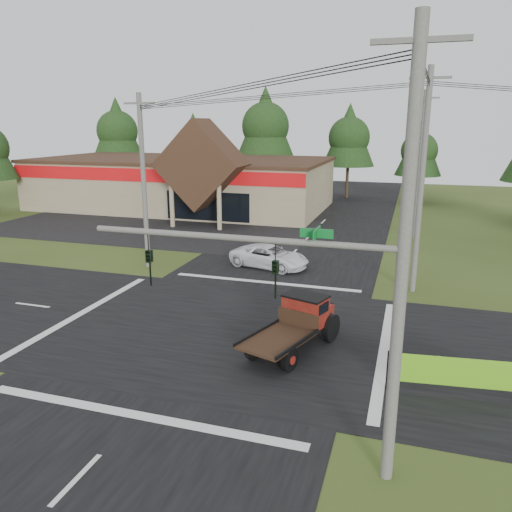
% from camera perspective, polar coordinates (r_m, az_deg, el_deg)
% --- Properties ---
extents(ground, '(120.00, 120.00, 0.00)m').
position_cam_1_polar(ground, '(22.17, -4.11, -8.39)').
color(ground, '#304017').
rests_on(ground, ground).
extents(road_ns, '(12.00, 120.00, 0.02)m').
position_cam_1_polar(road_ns, '(22.17, -4.11, -8.37)').
color(road_ns, black).
rests_on(road_ns, ground).
extents(road_ew, '(120.00, 12.00, 0.02)m').
position_cam_1_polar(road_ew, '(22.17, -4.11, -8.36)').
color(road_ew, black).
rests_on(road_ew, ground).
extents(parking_apron, '(28.00, 14.00, 0.02)m').
position_cam_1_polar(parking_apron, '(44.49, -12.02, 3.25)').
color(parking_apron, black).
rests_on(parking_apron, ground).
extents(cvs_building, '(30.40, 18.20, 9.19)m').
position_cam_1_polar(cvs_building, '(54.11, -8.29, 8.42)').
color(cvs_building, gray).
rests_on(cvs_building, ground).
extents(traffic_signal_mast, '(8.12, 0.24, 7.00)m').
position_cam_1_polar(traffic_signal_mast, '(12.33, 8.13, -5.82)').
color(traffic_signal_mast, '#595651').
rests_on(traffic_signal_mast, ground).
extents(utility_pole_nr, '(2.00, 0.30, 11.00)m').
position_cam_1_polar(utility_pole_nr, '(11.83, 16.40, -1.01)').
color(utility_pole_nr, '#595651').
rests_on(utility_pole_nr, ground).
extents(utility_pole_nw, '(2.00, 0.30, 10.50)m').
position_cam_1_polar(utility_pole_nw, '(31.27, -12.72, 8.37)').
color(utility_pole_nw, '#595651').
rests_on(utility_pole_nw, ground).
extents(utility_pole_ne, '(2.00, 0.30, 11.50)m').
position_cam_1_polar(utility_pole_ne, '(27.06, 18.39, 8.08)').
color(utility_pole_ne, '#595651').
rests_on(utility_pole_ne, ground).
extents(utility_pole_n, '(2.00, 0.30, 11.20)m').
position_cam_1_polar(utility_pole_n, '(41.02, 18.23, 9.97)').
color(utility_pole_n, '#595651').
rests_on(utility_pole_n, ground).
extents(tree_row_a, '(6.72, 6.72, 12.12)m').
position_cam_1_polar(tree_row_a, '(69.88, -15.59, 13.81)').
color(tree_row_a, '#332316').
rests_on(tree_row_a, ground).
extents(tree_row_b, '(5.60, 5.60, 10.10)m').
position_cam_1_polar(tree_row_b, '(66.89, -7.14, 13.05)').
color(tree_row_b, '#332316').
rests_on(tree_row_b, ground).
extents(tree_row_c, '(7.28, 7.28, 13.13)m').
position_cam_1_polar(tree_row_c, '(62.43, 1.09, 14.88)').
color(tree_row_c, '#332316').
rests_on(tree_row_c, ground).
extents(tree_row_d, '(6.16, 6.16, 11.11)m').
position_cam_1_polar(tree_row_d, '(61.39, 10.60, 13.39)').
color(tree_row_d, '#332316').
rests_on(tree_row_d, ground).
extents(tree_row_e, '(5.04, 5.04, 9.09)m').
position_cam_1_polar(tree_row_e, '(58.97, 18.18, 11.55)').
color(tree_row_e, '#332316').
rests_on(tree_row_e, ground).
extents(antique_flatbed_truck, '(3.40, 5.36, 2.10)m').
position_cam_1_polar(antique_flatbed_truck, '(19.81, 4.16, -8.03)').
color(antique_flatbed_truck, '#620E0E').
rests_on(antique_flatbed_truck, ground).
extents(roadside_banner, '(4.15, 0.60, 1.42)m').
position_cam_1_polar(roadside_banner, '(18.08, 21.38, -12.64)').
color(roadside_banner, '#61B217').
rests_on(roadside_banner, ground).
extents(white_pickup, '(5.37, 3.38, 1.38)m').
position_cam_1_polar(white_pickup, '(31.23, 1.55, -0.06)').
color(white_pickup, white).
rests_on(white_pickup, ground).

